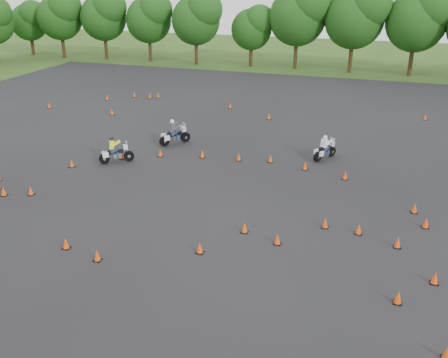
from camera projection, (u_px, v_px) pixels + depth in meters
name	position (u px, v px, depth m)	size (l,w,h in m)	color
ground	(194.00, 240.00, 21.00)	(140.00, 140.00, 0.00)	#2D5119
asphalt_pad	(236.00, 186.00, 26.25)	(62.00, 62.00, 0.00)	black
treeline	(362.00, 36.00, 48.98)	(86.68, 32.43, 10.48)	#1A4614
traffic_cones	(208.00, 188.00, 25.44)	(35.56, 33.11, 0.45)	#F1480A
rider_grey	(175.00, 131.00, 32.33)	(2.19, 0.67, 1.69)	#404448
rider_yellow	(116.00, 150.00, 29.16)	(2.05, 0.63, 1.58)	#F4FC16
rider_white	(325.00, 147.00, 29.77)	(1.98, 0.61, 1.53)	white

